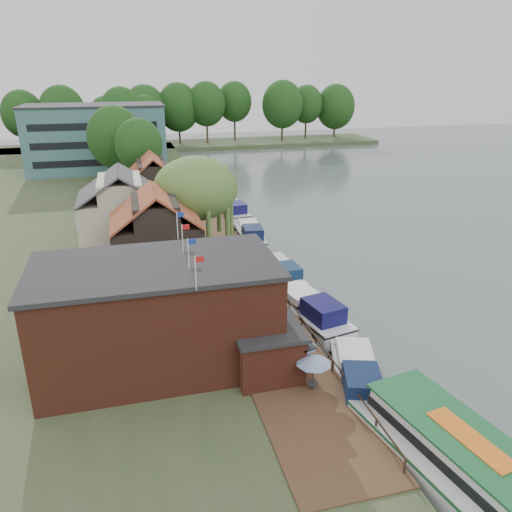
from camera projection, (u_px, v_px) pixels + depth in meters
ground at (370, 338)px, 38.78m from camera, size 260.00×260.00×0.00m
land_bank at (27, 229)px, 63.13m from camera, size 50.00×140.00×1.00m
quay_deck at (240, 285)px, 45.55m from camera, size 6.00×50.00×0.10m
quay_rail at (267, 276)px, 46.48m from camera, size 0.20×49.00×1.00m
pub at (189, 311)px, 32.90m from camera, size 20.00×11.00×7.30m
hotel_block at (97, 138)px, 94.30m from camera, size 25.40×12.40×12.30m
cottage_a at (156, 235)px, 46.01m from camera, size 8.60×7.60×8.50m
cottage_b at (122, 209)px, 54.34m from camera, size 9.60×8.60×8.50m
cottage_c at (153, 188)px, 63.43m from camera, size 7.60×7.60×8.50m
willow at (196, 207)px, 51.26m from camera, size 8.60×8.60×10.43m
umbrella_0 at (313, 372)px, 30.45m from camera, size 2.21×2.21×2.38m
umbrella_1 at (301, 355)px, 32.28m from camera, size 2.07×2.07×2.38m
umbrella_2 at (276, 332)px, 35.13m from camera, size 2.02×2.02×2.38m
umbrella_3 at (270, 315)px, 37.43m from camera, size 2.46×2.46×2.38m
umbrella_4 at (264, 297)px, 40.47m from camera, size 2.31×2.31×2.38m
umbrella_5 at (257, 284)px, 42.90m from camera, size 1.98×1.98×2.38m
umbrella_6 at (242, 266)px, 46.73m from camera, size 2.18×2.18×2.38m
cruiser_0 at (357, 373)px, 32.32m from camera, size 6.04×10.33×2.38m
cruiser_1 at (309, 307)px, 40.94m from camera, size 5.51×11.06×2.59m
cruiser_2 at (281, 270)px, 48.97m from camera, size 3.55×9.33×2.19m
cruiser_3 at (250, 232)px, 59.94m from camera, size 4.01×9.96×2.35m
cruiser_4 at (233, 208)px, 69.98m from camera, size 4.08×10.06×2.37m
tour_boat at (478, 476)px, 23.51m from camera, size 7.08×15.99×3.38m
swan at (412, 478)px, 25.31m from camera, size 0.44×0.44×0.44m
bank_tree_0 at (140, 162)px, 70.04m from camera, size 6.53×6.53×12.31m
bank_tree_1 at (116, 151)px, 75.86m from camera, size 8.25×8.25×13.52m
bank_tree_2 at (115, 150)px, 86.21m from camera, size 6.61×6.61×10.47m
bank_tree_3 at (140, 136)px, 102.95m from camera, size 6.65×6.65×10.57m
bank_tree_4 at (122, 122)px, 108.32m from camera, size 8.86×8.86×14.93m
bank_tree_5 at (145, 122)px, 119.93m from camera, size 6.81×6.81×12.63m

